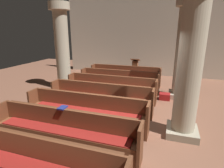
# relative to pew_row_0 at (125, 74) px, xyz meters

# --- Properties ---
(ground_plane) EXTENTS (19.20, 19.20, 0.00)m
(ground_plane) POSITION_rel_pew_row_0_xyz_m (0.83, -3.69, -0.47)
(ground_plane) COLOR brown
(back_wall) EXTENTS (10.00, 0.16, 4.50)m
(back_wall) POSITION_rel_pew_row_0_xyz_m (0.83, 2.39, 1.78)
(back_wall) COLOR beige
(back_wall) RESTS_ON ground
(pew_row_0) EXTENTS (3.34, 0.46, 0.87)m
(pew_row_0) POSITION_rel_pew_row_0_xyz_m (0.00, 0.00, 0.00)
(pew_row_0) COLOR brown
(pew_row_0) RESTS_ON ground
(pew_row_1) EXTENTS (3.34, 0.46, 0.87)m
(pew_row_1) POSITION_rel_pew_row_0_xyz_m (0.00, -1.07, 0.00)
(pew_row_1) COLOR brown
(pew_row_1) RESTS_ON ground
(pew_row_2) EXTENTS (3.34, 0.47, 0.87)m
(pew_row_2) POSITION_rel_pew_row_0_xyz_m (0.00, -2.14, 0.00)
(pew_row_2) COLOR brown
(pew_row_2) RESTS_ON ground
(pew_row_3) EXTENTS (3.34, 0.46, 0.87)m
(pew_row_3) POSITION_rel_pew_row_0_xyz_m (0.00, -3.21, 0.00)
(pew_row_3) COLOR brown
(pew_row_3) RESTS_ON ground
(pew_row_4) EXTENTS (3.34, 0.46, 0.87)m
(pew_row_4) POSITION_rel_pew_row_0_xyz_m (0.00, -4.28, 0.00)
(pew_row_4) COLOR brown
(pew_row_4) RESTS_ON ground
(pew_row_5) EXTENTS (3.34, 0.47, 0.87)m
(pew_row_5) POSITION_rel_pew_row_0_xyz_m (0.00, -5.35, 0.00)
(pew_row_5) COLOR brown
(pew_row_5) RESTS_ON ground
(pew_row_6) EXTENTS (3.34, 0.46, 0.87)m
(pew_row_6) POSITION_rel_pew_row_0_xyz_m (0.00, -6.42, 0.00)
(pew_row_6) COLOR brown
(pew_row_6) RESTS_ON ground
(pillar_aisle_side) EXTENTS (0.85, 0.85, 3.60)m
(pillar_aisle_side) POSITION_rel_pew_row_0_xyz_m (2.45, -1.10, 1.40)
(pillar_aisle_side) COLOR #9F967E
(pillar_aisle_side) RESTS_ON ground
(pillar_far_side) EXTENTS (0.85, 0.85, 3.60)m
(pillar_far_side) POSITION_rel_pew_row_0_xyz_m (-2.40, -1.49, 1.40)
(pillar_far_side) COLOR #9F967E
(pillar_far_side) RESTS_ON ground
(pillar_aisle_rear) EXTENTS (0.79, 0.79, 3.60)m
(pillar_aisle_rear) POSITION_rel_pew_row_0_xyz_m (2.45, -3.94, 1.40)
(pillar_aisle_rear) COLOR #9F967E
(pillar_aisle_rear) RESTS_ON ground
(lectern) EXTENTS (0.48, 0.45, 1.08)m
(lectern) POSITION_rel_pew_row_0_xyz_m (0.23, 1.26, -0.02)
(lectern) COLOR brown
(lectern) RESTS_ON ground
(hymn_book) EXTENTS (0.15, 0.22, 0.03)m
(hymn_book) POSITION_rel_pew_row_0_xyz_m (-0.11, -5.16, 0.42)
(hymn_book) COLOR navy
(hymn_book) RESTS_ON pew_row_5
(kneeler_box_red) EXTENTS (0.39, 0.32, 0.24)m
(kneeler_box_red) POSITION_rel_pew_row_0_xyz_m (1.93, -1.56, -0.35)
(kneeler_box_red) COLOR maroon
(kneeler_box_red) RESTS_ON ground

